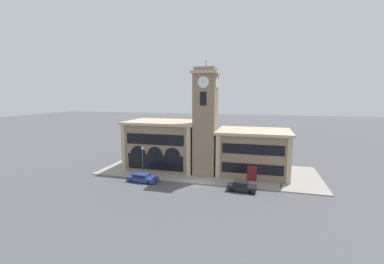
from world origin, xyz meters
TOP-DOWN VIEW (x-y plane):
  - ground_plane at (0.00, 0.00)m, footprint 300.00×300.00m
  - sidewalk_kerb at (0.00, 7.16)m, footprint 38.01×14.31m
  - clock_tower at (0.00, 5.26)m, footprint 4.37×4.37m
  - town_hall_left_wing at (-8.57, 7.83)m, footprint 13.57×9.59m
  - town_hall_right_wing at (7.97, 7.84)m, footprint 12.38×9.59m
  - parked_car_near at (-8.84, -1.15)m, footprint 4.91×2.16m
  - parked_car_mid at (6.71, -1.15)m, footprint 4.16×1.99m
  - street_lamp at (-9.55, 0.61)m, footprint 0.36×0.36m
  - bollard at (12.23, 0.56)m, footprint 0.18×0.18m

SIDE VIEW (x-z plane):
  - ground_plane at x=0.00m, z-range 0.00..0.00m
  - sidewalk_kerb at x=0.00m, z-range 0.00..0.15m
  - bollard at x=12.23m, z-range 0.14..1.20m
  - parked_car_near at x=-8.84m, z-range 0.04..1.33m
  - parked_car_mid at x=6.71m, z-range 0.03..1.47m
  - street_lamp at x=-9.55m, z-range 1.00..6.00m
  - town_hall_right_wing at x=7.97m, z-range 0.03..7.75m
  - town_hall_left_wing at x=-8.57m, z-range 0.02..8.91m
  - clock_tower at x=0.00m, z-range -0.54..18.84m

